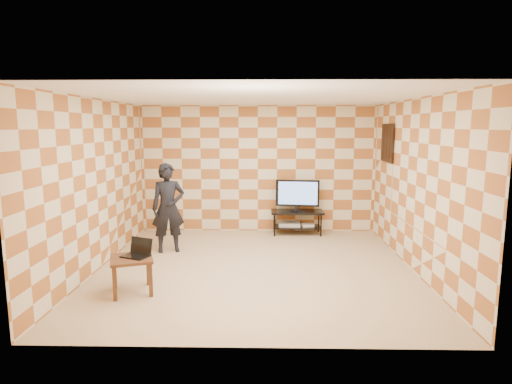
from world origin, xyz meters
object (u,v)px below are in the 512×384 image
tv_stand (297,217)px  person (168,208)px  tv (298,194)px  side_table (132,264)px

tv_stand → person: bearing=-151.7°
tv_stand → tv: (0.00, -0.00, 0.50)m
tv_stand → tv: 0.50m
tv → side_table: (-2.50, -3.25, -0.45)m
tv → person: (-2.42, -1.30, -0.06)m
tv → person: size_ratio=0.56×
tv_stand → person: 2.79m
side_table → person: 1.99m
tv → side_table: tv is taller
side_table → tv_stand: bearing=52.5°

